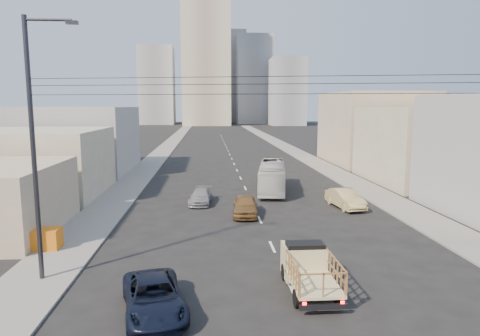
{
  "coord_description": "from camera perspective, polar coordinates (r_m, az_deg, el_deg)",
  "views": [
    {
      "loc": [
        -3.68,
        -15.73,
        8.11
      ],
      "look_at": [
        -1.28,
        15.94,
        3.5
      ],
      "focal_mm": 32.0,
      "sensor_mm": 36.0,
      "label": 1
    }
  ],
  "objects": [
    {
      "name": "bldg_left_far",
      "position": [
        57.12,
        -20.43,
        3.62
      ],
      "size": [
        12.0,
        16.0,
        8.0
      ],
      "primitive_type": "cube",
      "color": "#979799",
      "rests_on": "ground"
    },
    {
      "name": "high_rise_tower",
      "position": [
        187.02,
        -4.55,
        14.96
      ],
      "size": [
        20.0,
        20.0,
        60.0
      ],
      "primitive_type": "cube",
      "color": "tan",
      "rests_on": "ground"
    },
    {
      "name": "streetlamp_left",
      "position": [
        21.25,
        -25.63,
        2.92
      ],
      "size": [
        2.36,
        0.25,
        12.0
      ],
      "color": "#2D2D33",
      "rests_on": "ground"
    },
    {
      "name": "sidewalk_right",
      "position": [
        87.48,
        5.86,
        2.94
      ],
      "size": [
        3.5,
        180.0,
        0.12
      ],
      "primitive_type": "cube",
      "color": "slate",
      "rests_on": "ground"
    },
    {
      "name": "ground",
      "position": [
        18.08,
        8.32,
        -18.49
      ],
      "size": [
        420.0,
        420.0,
        0.0
      ],
      "primitive_type": "plane",
      "color": "black",
      "rests_on": "ground"
    },
    {
      "name": "flatbed_pickup",
      "position": [
        19.61,
        9.19,
        -12.82
      ],
      "size": [
        1.95,
        4.41,
        1.9
      ],
      "color": "#C7B785",
      "rests_on": "ground"
    },
    {
      "name": "midrise_east",
      "position": [
        183.94,
        6.32,
        10.05
      ],
      "size": [
        14.0,
        14.0,
        28.0
      ],
      "primitive_type": "cube",
      "color": "gray",
      "rests_on": "ground"
    },
    {
      "name": "crate_stack",
      "position": [
        26.87,
        -24.72,
        -8.55
      ],
      "size": [
        1.8,
        1.2,
        1.14
      ],
      "color": "orange",
      "rests_on": "sidewalk_left"
    },
    {
      "name": "midrise_back",
      "position": [
        216.4,
        -1.79,
        11.94
      ],
      "size": [
        18.0,
        18.0,
        44.0
      ],
      "primitive_type": "cube",
      "color": "#979799",
      "rests_on": "ground"
    },
    {
      "name": "midrise_nw",
      "position": [
        197.2,
        -11.01,
        10.7
      ],
      "size": [
        15.0,
        15.0,
        34.0
      ],
      "primitive_type": "cube",
      "color": "gray",
      "rests_on": "ground"
    },
    {
      "name": "lane_dashes",
      "position": [
        69.31,
        -1.25,
        1.54
      ],
      "size": [
        0.15,
        104.0,
        0.01
      ],
      "color": "silver",
      "rests_on": "ground"
    },
    {
      "name": "city_bus",
      "position": [
        41.2,
        4.3,
        -1.14
      ],
      "size": [
        3.94,
        10.29,
        2.8
      ],
      "primitive_type": "imported",
      "rotation": [
        0.0,
        0.0,
        -0.16
      ],
      "color": "beige",
      "rests_on": "ground"
    },
    {
      "name": "navy_pickup",
      "position": [
        17.86,
        -11.42,
        -16.5
      ],
      "size": [
        3.28,
        5.28,
        1.36
      ],
      "primitive_type": "imported",
      "rotation": [
        0.0,
        0.0,
        0.22
      ],
      "color": "black",
      "rests_on": "ground"
    },
    {
      "name": "bldg_right_mid",
      "position": [
        49.67,
        23.54,
        2.83
      ],
      "size": [
        11.0,
        14.0,
        8.0
      ],
      "primitive_type": "cube",
      "color": "#A89F87",
      "rests_on": "ground"
    },
    {
      "name": "sedan_brown",
      "position": [
        32.04,
        0.71,
        -5.02
      ],
      "size": [
        2.13,
        4.55,
        1.51
      ],
      "primitive_type": "imported",
      "rotation": [
        0.0,
        0.0,
        -0.08
      ],
      "color": "brown",
      "rests_on": "ground"
    },
    {
      "name": "bldg_left_mid",
      "position": [
        42.89,
        -25.22,
        0.63
      ],
      "size": [
        11.0,
        12.0,
        6.0
      ],
      "primitive_type": "cube",
      "color": "#A89F87",
      "rests_on": "ground"
    },
    {
      "name": "sidewalk_left",
      "position": [
        86.49,
        -9.67,
        2.8
      ],
      "size": [
        3.5,
        180.0,
        0.12
      ],
      "primitive_type": "cube",
      "color": "slate",
      "rests_on": "ground"
    },
    {
      "name": "sedan_grey",
      "position": [
        35.96,
        -5.24,
        -3.82
      ],
      "size": [
        2.12,
        4.32,
        1.21
      ],
      "primitive_type": "imported",
      "rotation": [
        0.0,
        0.0,
        -0.1
      ],
      "color": "gray",
      "rests_on": "ground"
    },
    {
      "name": "sedan_tan",
      "position": [
        35.4,
        13.86,
        -3.99
      ],
      "size": [
        2.24,
        4.74,
        1.5
      ],
      "primitive_type": "imported",
      "rotation": [
        0.0,
        0.0,
        0.15
      ],
      "color": "tan",
      "rests_on": "ground"
    },
    {
      "name": "overhead_wires",
      "position": [
        17.64,
        7.86,
        10.96
      ],
      "size": [
        23.01,
        5.02,
        0.72
      ],
      "color": "black",
      "rests_on": "ground"
    },
    {
      "name": "bldg_right_far",
      "position": [
        64.33,
        17.35,
        5.12
      ],
      "size": [
        12.0,
        16.0,
        10.0
      ],
      "primitive_type": "cube",
      "color": "tan",
      "rests_on": "ground"
    },
    {
      "name": "midrise_ne",
      "position": [
        202.25,
        1.87,
        11.63
      ],
      "size": [
        16.0,
        16.0,
        40.0
      ],
      "primitive_type": "cube",
      "color": "gray",
      "rests_on": "ground"
    }
  ]
}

